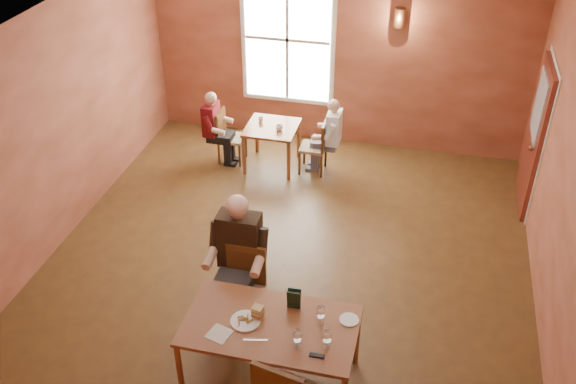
% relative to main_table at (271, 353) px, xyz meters
% --- Properties ---
extents(ground, '(6.00, 7.00, 0.01)m').
position_rel_main_table_xyz_m(ground, '(-0.29, 1.69, -0.39)').
color(ground, brown).
rests_on(ground, ground).
extents(wall_back, '(6.00, 0.04, 3.00)m').
position_rel_main_table_xyz_m(wall_back, '(-0.29, 5.19, 1.11)').
color(wall_back, brown).
rests_on(wall_back, ground).
extents(wall_left, '(0.04, 7.00, 3.00)m').
position_rel_main_table_xyz_m(wall_left, '(-3.29, 1.69, 1.11)').
color(wall_left, brown).
rests_on(wall_left, ground).
extents(wall_right, '(0.04, 7.00, 3.00)m').
position_rel_main_table_xyz_m(wall_right, '(2.71, 1.69, 1.11)').
color(wall_right, brown).
rests_on(wall_right, ground).
extents(ceiling, '(6.00, 7.00, 0.04)m').
position_rel_main_table_xyz_m(ceiling, '(-0.29, 1.69, 2.61)').
color(ceiling, white).
rests_on(ceiling, wall_back).
extents(window, '(1.36, 0.10, 1.96)m').
position_rel_main_table_xyz_m(window, '(-1.09, 5.14, 1.31)').
color(window, white).
rests_on(window, wall_back).
extents(door, '(0.12, 1.04, 2.10)m').
position_rel_main_table_xyz_m(door, '(2.65, 3.99, 0.66)').
color(door, maroon).
rests_on(door, ground).
extents(wall_sconce, '(0.16, 0.16, 0.28)m').
position_rel_main_table_xyz_m(wall_sconce, '(0.61, 5.09, 1.81)').
color(wall_sconce, brown).
rests_on(wall_sconce, wall_back).
extents(main_table, '(1.68, 0.94, 0.79)m').
position_rel_main_table_xyz_m(main_table, '(0.00, 0.00, 0.00)').
color(main_table, brown).
rests_on(main_table, ground).
extents(chair_diner_main, '(0.44, 0.44, 0.99)m').
position_rel_main_table_xyz_m(chair_diner_main, '(-0.50, 0.65, 0.10)').
color(chair_diner_main, maroon).
rests_on(chair_diner_main, ground).
extents(diner_main, '(0.60, 0.60, 1.50)m').
position_rel_main_table_xyz_m(diner_main, '(-0.50, 0.62, 0.36)').
color(diner_main, '#34261D').
rests_on(diner_main, ground).
extents(plate_food, '(0.33, 0.33, 0.04)m').
position_rel_main_table_xyz_m(plate_food, '(-0.24, -0.03, 0.41)').
color(plate_food, white).
rests_on(plate_food, main_table).
extents(sandwich, '(0.12, 0.11, 0.12)m').
position_rel_main_table_xyz_m(sandwich, '(-0.14, 0.06, 0.45)').
color(sandwich, tan).
rests_on(sandwich, main_table).
extents(goblet_a, '(0.10, 0.10, 0.21)m').
position_rel_main_table_xyz_m(goblet_a, '(0.46, 0.14, 0.50)').
color(goblet_a, white).
rests_on(goblet_a, main_table).
extents(goblet_b, '(0.11, 0.11, 0.21)m').
position_rel_main_table_xyz_m(goblet_b, '(0.58, -0.16, 0.50)').
color(goblet_b, white).
rests_on(goblet_b, main_table).
extents(goblet_c, '(0.09, 0.09, 0.20)m').
position_rel_main_table_xyz_m(goblet_c, '(0.31, -0.21, 0.49)').
color(goblet_c, white).
rests_on(goblet_c, main_table).
extents(menu_stand, '(0.14, 0.07, 0.22)m').
position_rel_main_table_xyz_m(menu_stand, '(0.16, 0.28, 0.50)').
color(menu_stand, black).
rests_on(menu_stand, main_table).
extents(knife, '(0.23, 0.07, 0.00)m').
position_rel_main_table_xyz_m(knife, '(-0.08, -0.23, 0.40)').
color(knife, silver).
rests_on(knife, main_table).
extents(napkin, '(0.26, 0.26, 0.01)m').
position_rel_main_table_xyz_m(napkin, '(-0.44, -0.24, 0.40)').
color(napkin, silver).
rests_on(napkin, main_table).
extents(side_plate, '(0.22, 0.22, 0.01)m').
position_rel_main_table_xyz_m(side_plate, '(0.73, 0.23, 0.40)').
color(side_plate, white).
rests_on(side_plate, main_table).
extents(sunglasses, '(0.14, 0.05, 0.02)m').
position_rel_main_table_xyz_m(sunglasses, '(0.51, -0.29, 0.40)').
color(sunglasses, black).
rests_on(sunglasses, main_table).
extents(second_table, '(0.78, 0.78, 0.69)m').
position_rel_main_table_xyz_m(second_table, '(-1.09, 4.13, -0.05)').
color(second_table, brown).
rests_on(second_table, ground).
extents(chair_diner_white, '(0.38, 0.38, 0.86)m').
position_rel_main_table_xyz_m(chair_diner_white, '(-0.44, 4.13, 0.04)').
color(chair_diner_white, brown).
rests_on(chair_diner_white, ground).
extents(diner_white, '(0.46, 0.46, 1.16)m').
position_rel_main_table_xyz_m(diner_white, '(-0.41, 4.13, 0.19)').
color(diner_white, silver).
rests_on(diner_white, ground).
extents(chair_diner_maroon, '(0.38, 0.38, 0.85)m').
position_rel_main_table_xyz_m(chair_diner_maroon, '(-1.74, 4.13, 0.03)').
color(chair_diner_maroon, '#46220E').
rests_on(chair_diner_maroon, ground).
extents(diner_maroon, '(0.46, 0.46, 1.15)m').
position_rel_main_table_xyz_m(diner_maroon, '(-1.77, 4.13, 0.18)').
color(diner_maroon, maroon).
rests_on(diner_maroon, ground).
extents(cup_a, '(0.13, 0.13, 0.08)m').
position_rel_main_table_xyz_m(cup_a, '(-0.94, 4.03, 0.34)').
color(cup_a, white).
rests_on(cup_a, second_table).
extents(cup_b, '(0.10, 0.10, 0.08)m').
position_rel_main_table_xyz_m(cup_b, '(-1.29, 4.23, 0.33)').
color(cup_b, white).
rests_on(cup_b, second_table).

